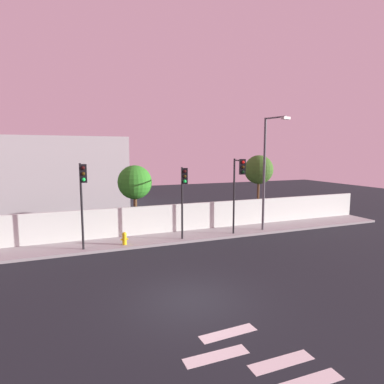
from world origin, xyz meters
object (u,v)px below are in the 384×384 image
(street_lamp_curbside, at_px, (267,166))
(roadside_tree_leftmost, at_px, (135,183))
(traffic_light_center, at_px, (82,188))
(roadside_tree_midleft, at_px, (259,170))
(fire_hydrant, at_px, (124,238))
(traffic_light_right, at_px, (183,188))
(traffic_light_left, at_px, (238,180))

(street_lamp_curbside, xyz_separation_m, roadside_tree_leftmost, (-8.12, 3.04, -1.11))
(traffic_light_center, height_order, roadside_tree_midleft, roadside_tree_midleft)
(fire_hydrant, distance_m, roadside_tree_midleft, 11.73)
(traffic_light_center, distance_m, traffic_light_right, 5.56)
(traffic_light_right, bearing_deg, roadside_tree_leftmost, 120.11)
(traffic_light_left, height_order, traffic_light_right, traffic_light_left)
(traffic_light_left, bearing_deg, street_lamp_curbside, 17.09)
(traffic_light_right, height_order, street_lamp_curbside, street_lamp_curbside)
(traffic_light_center, bearing_deg, roadside_tree_leftmost, 47.75)
(street_lamp_curbside, bearing_deg, roadside_tree_leftmost, 159.46)
(traffic_light_left, relative_size, traffic_light_center, 1.04)
(traffic_light_left, bearing_deg, fire_hydrant, 172.80)
(street_lamp_curbside, bearing_deg, traffic_light_center, -176.13)
(traffic_light_center, height_order, street_lamp_curbside, street_lamp_curbside)
(traffic_light_left, relative_size, roadside_tree_leftmost, 1.07)
(traffic_light_left, bearing_deg, roadside_tree_midleft, 43.91)
(roadside_tree_leftmost, height_order, roadside_tree_midleft, roadside_tree_midleft)
(roadside_tree_leftmost, bearing_deg, street_lamp_curbside, -20.54)
(traffic_light_center, xyz_separation_m, traffic_light_right, (5.54, 0.26, -0.24))
(street_lamp_curbside, xyz_separation_m, roadside_tree_midleft, (1.40, 3.04, -0.47))
(fire_hydrant, bearing_deg, traffic_light_left, -7.20)
(traffic_light_left, xyz_separation_m, fire_hydrant, (-6.81, 0.86, -3.13))
(traffic_light_center, xyz_separation_m, street_lamp_curbside, (11.59, 0.78, 0.93))
(traffic_light_left, distance_m, roadside_tree_leftmost, 6.74)
(roadside_tree_leftmost, bearing_deg, fire_hydrant, -113.34)
(traffic_light_right, xyz_separation_m, fire_hydrant, (-3.35, 0.59, -2.78))
(traffic_light_left, bearing_deg, roadside_tree_leftmost, 145.23)
(traffic_light_left, xyz_separation_m, street_lamp_curbside, (2.59, 0.80, 0.81))
(traffic_light_left, xyz_separation_m, roadside_tree_leftmost, (-5.53, 3.84, -0.30))
(fire_hydrant, xyz_separation_m, roadside_tree_leftmost, (1.28, 2.98, 2.83))
(traffic_light_center, xyz_separation_m, roadside_tree_midleft, (12.99, 3.83, 0.46))
(traffic_light_right, distance_m, fire_hydrant, 4.39)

